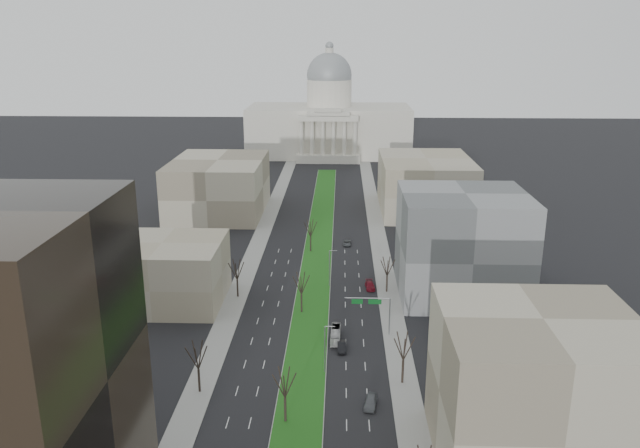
% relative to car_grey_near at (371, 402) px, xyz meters
% --- Properties ---
extents(ground, '(600.00, 600.00, 0.00)m').
position_rel_car_grey_near_xyz_m(ground, '(-11.43, 75.19, -0.82)').
color(ground, black).
rests_on(ground, ground).
extents(median, '(8.00, 222.03, 0.20)m').
position_rel_car_grey_near_xyz_m(median, '(-11.43, 74.18, -0.72)').
color(median, '#999993').
rests_on(median, ground).
extents(sidewalk_left, '(5.00, 330.00, 0.15)m').
position_rel_car_grey_near_xyz_m(sidewalk_left, '(-28.93, 50.19, -0.75)').
color(sidewalk_left, gray).
rests_on(sidewalk_left, ground).
extents(sidewalk_right, '(5.00, 330.00, 0.15)m').
position_rel_car_grey_near_xyz_m(sidewalk_right, '(6.07, 50.19, -0.75)').
color(sidewalk_right, gray).
rests_on(sidewalk_right, ground).
extents(capitol, '(80.00, 46.00, 55.00)m').
position_rel_car_grey_near_xyz_m(capitol, '(-11.43, 224.78, 15.48)').
color(capitol, beige).
rests_on(capitol, ground).
extents(building_beige_left, '(26.00, 22.00, 14.00)m').
position_rel_car_grey_near_xyz_m(building_beige_left, '(-44.43, 40.19, 6.18)').
color(building_beige_left, tan).
rests_on(building_beige_left, ground).
extents(building_tan_right, '(26.00, 24.00, 22.00)m').
position_rel_car_grey_near_xyz_m(building_tan_right, '(21.57, -12.81, 10.18)').
color(building_tan_right, gray).
rests_on(building_tan_right, ground).
extents(building_grey_right, '(28.00, 26.00, 24.00)m').
position_rel_car_grey_near_xyz_m(building_grey_right, '(22.57, 47.19, 11.18)').
color(building_grey_right, slate).
rests_on(building_grey_right, ground).
extents(building_far_left, '(30.00, 40.00, 18.00)m').
position_rel_car_grey_near_xyz_m(building_far_left, '(-46.43, 115.19, 8.18)').
color(building_far_left, gray).
rests_on(building_far_left, ground).
extents(building_far_right, '(30.00, 40.00, 18.00)m').
position_rel_car_grey_near_xyz_m(building_far_right, '(23.57, 120.19, 8.18)').
color(building_far_right, tan).
rests_on(building_far_right, ground).
extents(tree_left_mid, '(5.40, 5.40, 9.72)m').
position_rel_car_grey_near_xyz_m(tree_left_mid, '(-28.63, 3.19, 6.17)').
color(tree_left_mid, black).
rests_on(tree_left_mid, ground).
extents(tree_left_far, '(5.28, 5.28, 9.50)m').
position_rel_car_grey_near_xyz_m(tree_left_far, '(-28.63, 43.19, 6.02)').
color(tree_left_far, black).
rests_on(tree_left_far, ground).
extents(tree_right_mid, '(5.52, 5.52, 9.94)m').
position_rel_car_grey_near_xyz_m(tree_right_mid, '(5.77, 7.19, 6.33)').
color(tree_right_mid, black).
rests_on(tree_right_mid, ground).
extents(tree_right_far, '(5.04, 5.04, 9.07)m').
position_rel_car_grey_near_xyz_m(tree_right_far, '(5.77, 47.19, 5.70)').
color(tree_right_far, black).
rests_on(tree_right_far, ground).
extents(tree_median_a, '(5.40, 5.40, 9.72)m').
position_rel_car_grey_near_xyz_m(tree_median_a, '(-13.43, -4.81, 6.17)').
color(tree_median_a, black).
rests_on(tree_median_a, ground).
extents(tree_median_b, '(5.40, 5.40, 9.72)m').
position_rel_car_grey_near_xyz_m(tree_median_b, '(-13.43, 35.19, 6.17)').
color(tree_median_b, black).
rests_on(tree_median_b, ground).
extents(tree_median_c, '(5.40, 5.40, 9.72)m').
position_rel_car_grey_near_xyz_m(tree_median_c, '(-13.43, 75.19, 6.17)').
color(tree_median_c, black).
rests_on(tree_median_c, ground).
extents(streetlamp_median_b, '(1.90, 0.20, 9.16)m').
position_rel_car_grey_near_xyz_m(streetlamp_median_b, '(-7.66, 10.19, 3.98)').
color(streetlamp_median_b, gray).
rests_on(streetlamp_median_b, ground).
extents(streetlamp_median_c, '(1.90, 0.20, 9.16)m').
position_rel_car_grey_near_xyz_m(streetlamp_median_c, '(-7.66, 50.19, 3.98)').
color(streetlamp_median_c, gray).
rests_on(streetlamp_median_c, ground).
extents(mast_arm_signs, '(9.12, 0.24, 8.09)m').
position_rel_car_grey_near_xyz_m(mast_arm_signs, '(2.06, 25.22, 5.28)').
color(mast_arm_signs, gray).
rests_on(mast_arm_signs, ground).
extents(car_grey_near, '(2.70, 5.09, 1.65)m').
position_rel_car_grey_near_xyz_m(car_grey_near, '(0.00, 0.00, 0.00)').
color(car_grey_near, '#52555A').
rests_on(car_grey_near, ground).
extents(car_black, '(1.74, 4.69, 1.53)m').
position_rel_car_grey_near_xyz_m(car_black, '(-4.71, 18.69, -0.06)').
color(car_black, black).
rests_on(car_black, ground).
extents(car_red, '(2.45, 5.29, 1.50)m').
position_rel_car_grey_near_xyz_m(car_red, '(1.98, 49.31, -0.08)').
color(car_red, maroon).
rests_on(car_red, ground).
extents(car_grey_far, '(2.22, 4.56, 1.25)m').
position_rel_car_grey_near_xyz_m(car_grey_far, '(-3.26, 81.13, -0.20)').
color(car_grey_far, '#494C50').
rests_on(car_grey_far, ground).
extents(box_van, '(2.01, 7.76, 2.15)m').
position_rel_car_grey_near_xyz_m(box_van, '(-5.93, 23.01, 0.25)').
color(box_van, silver).
rests_on(box_van, ground).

